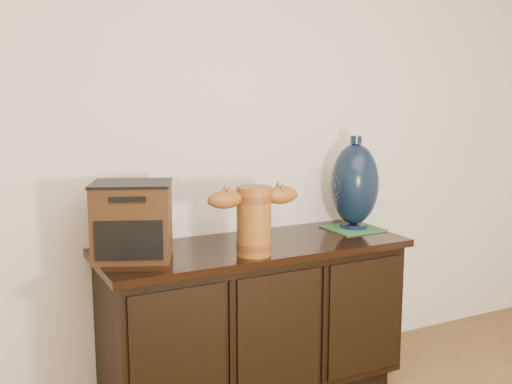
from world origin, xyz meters
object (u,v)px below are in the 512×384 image
lamp_base (355,185)px  sideboard (254,319)px  tv_radio (133,221)px  terracotta_vessel (254,217)px  spray_can (265,216)px

lamp_base → sideboard: bearing=-175.7°
sideboard → tv_radio: bearing=178.5°
terracotta_vessel → lamp_base: bearing=19.6°
sideboard → terracotta_vessel: size_ratio=3.44×
sideboard → lamp_base: size_ratio=3.07×
terracotta_vessel → tv_radio: bearing=161.3°
lamp_base → tv_radio: bearing=-178.5°
terracotta_vessel → spray_can: terracotta_vessel is taller
terracotta_vessel → tv_radio: tv_radio is taller
lamp_base → spray_can: lamp_base is taller
terracotta_vessel → tv_radio: (-0.48, 0.19, -0.01)m
tv_radio → lamp_base: (1.17, 0.03, 0.07)m
lamp_base → spray_can: bearing=161.7°
sideboard → lamp_base: lamp_base is taller
tv_radio → terracotta_vessel: bearing=1.6°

